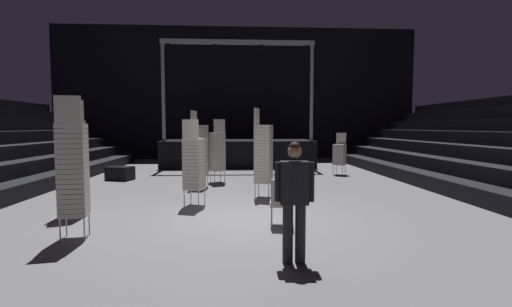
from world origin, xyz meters
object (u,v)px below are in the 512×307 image
at_px(chair_stack_rear_left, 73,169).
at_px(chair_stack_mid_centre, 194,163).
at_px(chair_stack_front_right, 200,149).
at_px(chair_stack_rear_right, 263,153).
at_px(chair_stack_front_left, 75,157).
at_px(stage_riser, 238,151).
at_px(man_with_tie, 294,195).
at_px(equipment_road_case, 120,173).
at_px(chair_stack_mid_right, 340,154).
at_px(loose_chair_near_man, 281,200).
at_px(chair_stack_mid_left, 217,151).

bearing_deg(chair_stack_rear_left, chair_stack_mid_centre, 45.76).
relative_size(chair_stack_front_right, chair_stack_rear_right, 1.00).
bearing_deg(chair_stack_front_left, stage_riser, -133.25).
bearing_deg(man_with_tie, equipment_road_case, -54.54).
relative_size(chair_stack_mid_right, loose_chair_near_man, 1.81).
height_order(chair_stack_mid_right, equipment_road_case, chair_stack_mid_right).
bearing_deg(equipment_road_case, chair_stack_rear_left, -78.70).
bearing_deg(chair_stack_mid_centre, chair_stack_mid_right, 65.10).
relative_size(chair_stack_front_right, chair_stack_rear_left, 1.00).
distance_m(chair_stack_mid_centre, chair_stack_rear_right, 2.05).
xyz_separation_m(man_with_tie, chair_stack_mid_centre, (-1.85, 3.95, 0.08)).
distance_m(man_with_tie, chair_stack_mid_right, 10.11).
bearing_deg(chair_stack_mid_right, chair_stack_mid_centre, 80.98).
relative_size(chair_stack_rear_left, loose_chair_near_man, 2.62).
distance_m(chair_stack_mid_centre, loose_chair_near_man, 2.84).
xyz_separation_m(chair_stack_front_right, chair_stack_rear_left, (-1.66, -5.38, 0.00)).
height_order(chair_stack_front_right, chair_stack_rear_right, same).
bearing_deg(chair_stack_mid_right, chair_stack_mid_left, 54.20).
relative_size(stage_riser, chair_stack_rear_right, 2.97).
height_order(chair_stack_mid_left, chair_stack_mid_centre, chair_stack_mid_left).
bearing_deg(chair_stack_rear_left, chair_stack_mid_right, 39.42).
xyz_separation_m(chair_stack_front_right, chair_stack_mid_left, (0.53, 1.03, -0.13)).
distance_m(chair_stack_front_left, chair_stack_mid_left, 5.44).
bearing_deg(chair_stack_mid_right, chair_stack_front_left, 73.58).
xyz_separation_m(chair_stack_mid_centre, equipment_road_case, (-3.22, 4.57, -0.82)).
xyz_separation_m(chair_stack_mid_right, chair_stack_rear_right, (-3.49, -4.59, 0.38)).
height_order(chair_stack_mid_right, loose_chair_near_man, chair_stack_mid_right).
distance_m(chair_stack_front_left, loose_chair_near_man, 4.67).
relative_size(stage_riser, man_with_tie, 4.20).
bearing_deg(loose_chair_near_man, equipment_road_case, 135.28).
height_order(chair_stack_front_left, chair_stack_front_right, chair_stack_front_left).
height_order(chair_stack_front_right, equipment_road_case, chair_stack_front_right).
bearing_deg(chair_stack_mid_centre, chair_stack_front_left, -144.31).
distance_m(chair_stack_rear_left, chair_stack_rear_right, 5.06).
bearing_deg(chair_stack_front_right, chair_stack_mid_right, 134.66).
bearing_deg(chair_stack_front_left, chair_stack_mid_right, -164.24).
relative_size(chair_stack_front_left, chair_stack_mid_left, 1.15).
distance_m(stage_riser, man_with_tie, 13.38).
relative_size(man_with_tie, chair_stack_front_left, 0.68).
relative_size(chair_stack_mid_right, chair_stack_rear_right, 0.69).
height_order(stage_riser, chair_stack_mid_left, stage_riser).
xyz_separation_m(chair_stack_front_left, chair_stack_rear_left, (0.73, -1.82, -0.04)).
bearing_deg(chair_stack_mid_right, chair_stack_rear_right, 87.29).
relative_size(man_with_tie, chair_stack_rear_left, 0.71).
xyz_separation_m(chair_stack_mid_left, chair_stack_mid_right, (4.89, 1.75, -0.25)).
height_order(chair_stack_mid_left, chair_stack_rear_right, chair_stack_rear_right).
xyz_separation_m(chair_stack_front_right, chair_stack_rear_right, (1.93, -1.82, 0.00)).
relative_size(chair_stack_mid_left, loose_chair_near_man, 2.35).
bearing_deg(chair_stack_front_right, stage_riser, -173.65).
bearing_deg(chair_stack_front_right, loose_chair_near_man, 40.60).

